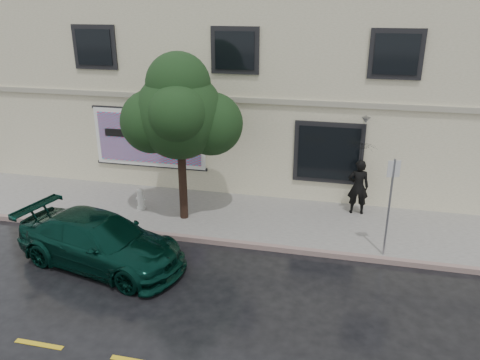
% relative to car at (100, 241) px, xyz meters
% --- Properties ---
extents(ground, '(90.00, 90.00, 0.00)m').
position_rel_car_xyz_m(ground, '(2.46, 0.28, -0.70)').
color(ground, black).
rests_on(ground, ground).
extents(sidewalk, '(20.00, 3.50, 0.15)m').
position_rel_car_xyz_m(sidewalk, '(2.46, 3.53, -0.62)').
color(sidewalk, '#9A9792').
rests_on(sidewalk, ground).
extents(curb, '(20.00, 0.18, 0.16)m').
position_rel_car_xyz_m(curb, '(2.46, 1.78, -0.62)').
color(curb, slate).
rests_on(curb, ground).
extents(building, '(20.00, 8.12, 7.00)m').
position_rel_car_xyz_m(building, '(2.47, 9.27, 2.80)').
color(building, beige).
rests_on(building, ground).
extents(billboard, '(4.30, 0.16, 2.20)m').
position_rel_car_xyz_m(billboard, '(-0.74, 5.20, 1.36)').
color(billboard, white).
rests_on(billboard, ground).
extents(car, '(5.13, 3.11, 1.39)m').
position_rel_car_xyz_m(car, '(0.00, 0.00, 0.00)').
color(car, black).
rests_on(car, ground).
extents(pedestrian, '(0.71, 0.49, 1.84)m').
position_rel_car_xyz_m(pedestrian, '(6.71, 4.59, 0.38)').
color(pedestrian, black).
rests_on(pedestrian, sidewalk).
extents(umbrella, '(1.17, 1.17, 0.73)m').
position_rel_car_xyz_m(umbrella, '(6.71, 4.59, 1.67)').
color(umbrella, black).
rests_on(umbrella, pedestrian).
extents(street_tree, '(2.67, 2.67, 4.71)m').
position_rel_car_xyz_m(street_tree, '(1.30, 2.99, 2.81)').
color(street_tree, black).
rests_on(street_tree, sidewalk).
extents(fire_hydrant, '(0.31, 0.29, 0.75)m').
position_rel_car_xyz_m(fire_hydrant, '(-0.34, 3.28, -0.18)').
color(fire_hydrant, silver).
rests_on(fire_hydrant, sidewalk).
extents(sign_pole, '(0.33, 0.13, 2.78)m').
position_rel_car_xyz_m(sign_pole, '(7.45, 1.98, 1.11)').
color(sign_pole, '#9899A0').
rests_on(sign_pole, sidewalk).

